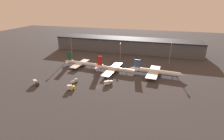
# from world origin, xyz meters

# --- Properties ---
(ground) EXTENTS (600.00, 600.00, 0.00)m
(ground) POSITION_xyz_m (0.00, 0.00, 0.00)
(ground) COLOR #383538
(terminal_building) EXTENTS (184.72, 27.53, 17.15)m
(terminal_building) POSITION_xyz_m (0.00, 107.33, 8.62)
(terminal_building) COLOR #4C515B
(terminal_building) RESTS_ON ground
(airplane_0) EXTENTS (39.71, 28.73, 13.53)m
(airplane_0) POSITION_xyz_m (-32.55, 39.12, 3.09)
(airplane_0) COLOR white
(airplane_0) RESTS_ON ground
(airplane_1) EXTENTS (41.87, 38.18, 14.05)m
(airplane_1) POSITION_xyz_m (3.35, 32.70, 3.20)
(airplane_1) COLOR silver
(airplane_1) RESTS_ON ground
(airplane_2) EXTENTS (48.33, 32.92, 13.00)m
(airplane_2) POSITION_xyz_m (40.81, 34.86, 3.58)
(airplane_2) COLOR white
(airplane_2) RESTS_ON ground
(service_vehicle_0) EXTENTS (6.14, 4.76, 3.80)m
(service_vehicle_0) POSITION_xyz_m (-18.13, -9.38, 2.07)
(service_vehicle_0) COLOR gold
(service_vehicle_0) RESTS_ON ground
(service_vehicle_1) EXTENTS (6.46, 6.72, 3.44)m
(service_vehicle_1) POSITION_xyz_m (6.05, 6.35, 1.92)
(service_vehicle_1) COLOR #9EA3A8
(service_vehicle_1) RESTS_ON ground
(service_vehicle_2) EXTENTS (4.34, 7.15, 2.99)m
(service_vehicle_2) POSITION_xyz_m (-20.96, 1.50, 1.70)
(service_vehicle_2) COLOR #9EA3A8
(service_vehicle_2) RESTS_ON ground
(service_vehicle_3) EXTENTS (7.02, 5.21, 3.92)m
(service_vehicle_3) POSITION_xyz_m (-48.34, -9.64, 2.14)
(service_vehicle_3) COLOR #282D38
(service_vehicle_3) RESTS_ON ground
(lamp_post_0) EXTENTS (1.80, 1.80, 25.51)m
(lamp_post_0) POSITION_xyz_m (-57.85, 67.89, 16.18)
(lamp_post_0) COLOR slate
(lamp_post_0) RESTS_ON ground
(lamp_post_1) EXTENTS (1.80, 1.80, 19.87)m
(lamp_post_1) POSITION_xyz_m (1.38, 67.89, 13.03)
(lamp_post_1) COLOR slate
(lamp_post_1) RESTS_ON ground
(lamp_post_2) EXTENTS (1.80, 1.80, 24.03)m
(lamp_post_2) POSITION_xyz_m (53.31, 67.89, 15.36)
(lamp_post_2) COLOR slate
(lamp_post_2) RESTS_ON ground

